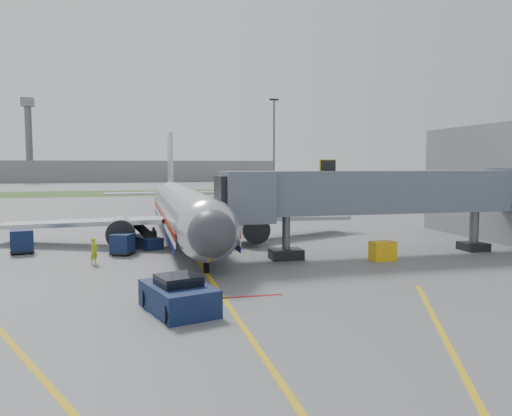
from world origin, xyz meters
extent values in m
plane|color=#565659|center=(0.00, 0.00, 0.00)|extent=(400.00, 400.00, 0.00)
cube|color=#2D4C1E|center=(0.00, 90.00, 0.01)|extent=(300.00, 25.00, 0.01)
cube|color=gold|center=(0.00, -2.00, 0.00)|extent=(0.25, 50.00, 0.01)
cube|color=maroon|center=(0.00, -4.00, 0.00)|extent=(6.00, 0.25, 0.01)
cube|color=gold|center=(-6.00, -14.00, 0.00)|extent=(9.52, 20.04, 0.01)
cube|color=gold|center=(6.00, -14.00, 0.00)|extent=(9.52, 20.04, 0.01)
cylinder|color=silver|center=(0.00, 15.00, 2.70)|extent=(3.80, 28.00, 3.80)
sphere|color=silver|center=(0.00, 1.00, 2.70)|extent=(3.80, 3.80, 3.80)
sphere|color=#38383D|center=(0.00, -0.30, 2.70)|extent=(2.74, 2.74, 2.74)
cube|color=black|center=(0.00, 0.60, 3.25)|extent=(2.20, 1.20, 0.55)
cone|color=silver|center=(0.00, 31.50, 2.70)|extent=(3.80, 5.00, 3.80)
cube|color=#B7BAC1|center=(0.00, 31.00, 6.70)|extent=(0.35, 4.20, 7.00)
cube|color=#B7BAC1|center=(-8.50, 15.00, 1.80)|extent=(15.10, 8.59, 1.13)
cube|color=#B7BAC1|center=(8.50, 15.00, 1.80)|extent=(15.10, 8.59, 1.13)
cylinder|color=silver|center=(-5.20, 12.00, 1.35)|extent=(2.10, 3.60, 2.10)
cylinder|color=silver|center=(5.20, 12.00, 1.35)|extent=(2.10, 3.60, 2.10)
cube|color=maroon|center=(1.92, 15.00, 2.35)|extent=(0.05, 28.00, 0.45)
cube|color=#0E105F|center=(1.92, 15.00, 1.45)|extent=(0.05, 28.00, 0.35)
cylinder|color=black|center=(0.00, 2.00, 0.30)|extent=(0.28, 0.70, 0.70)
cylinder|color=black|center=(-2.60, 15.50, 0.45)|extent=(0.50, 1.00, 1.00)
cylinder|color=black|center=(2.60, 15.50, 0.45)|extent=(0.50, 1.00, 1.00)
cube|color=slate|center=(13.00, 5.00, 4.60)|extent=(20.00, 3.00, 3.00)
cube|color=slate|center=(3.20, 5.00, 4.40)|extent=(3.20, 3.60, 3.40)
cube|color=black|center=(2.00, 5.00, 4.40)|extent=(1.60, 3.00, 2.80)
cube|color=#E9A80D|center=(9.00, 5.00, 6.40)|extent=(1.20, 0.15, 1.00)
cylinder|color=#595B60|center=(6.00, 5.00, 1.55)|extent=(0.56, 0.56, 3.10)
cube|color=black|center=(6.00, 5.00, 0.35)|extent=(2.20, 1.60, 0.70)
cylinder|color=#595B60|center=(21.00, 5.00, 1.55)|extent=(0.70, 0.70, 3.10)
cube|color=black|center=(21.00, 5.00, 0.30)|extent=(1.80, 1.80, 0.60)
cylinder|color=#595B60|center=(25.00, 75.00, 10.00)|extent=(0.44, 0.44, 20.00)
cube|color=black|center=(25.00, 75.00, 20.20)|extent=(2.00, 0.40, 0.40)
cube|color=slate|center=(-10.00, 170.00, 4.00)|extent=(120.00, 14.00, 8.00)
cylinder|color=#595B60|center=(-40.00, 165.00, 14.00)|extent=(2.40, 2.40, 28.00)
cube|color=slate|center=(-40.00, 165.00, 28.50)|extent=(4.00, 4.00, 3.00)
cube|color=#0C1138|center=(-2.34, -5.68, 0.60)|extent=(3.48, 4.49, 1.21)
cube|color=black|center=(-2.34, -5.68, 1.37)|extent=(2.20, 2.20, 0.55)
cylinder|color=black|center=(-2.87, -7.34, 0.44)|extent=(0.49, 0.91, 0.88)
cylinder|color=black|center=(-0.98, -6.76, 0.44)|extent=(0.49, 0.91, 0.88)
cylinder|color=black|center=(-3.71, -4.61, 0.44)|extent=(0.49, 0.91, 0.88)
cylinder|color=black|center=(-1.82, -4.03, 0.44)|extent=(0.49, 0.91, 0.88)
cube|color=#0C1138|center=(-5.06, 9.38, 0.84)|extent=(1.82, 1.82, 1.38)
cube|color=black|center=(-5.06, 9.38, 0.16)|extent=(1.88, 1.88, 0.11)
cylinder|color=black|center=(-5.77, 9.11, 0.12)|extent=(0.28, 0.31, 0.25)
cylinder|color=black|center=(-4.80, 8.67, 0.12)|extent=(0.28, 0.31, 0.25)
cylinder|color=black|center=(-5.32, 10.08, 0.12)|extent=(0.28, 0.31, 0.25)
cylinder|color=black|center=(-4.35, 9.64, 0.12)|extent=(0.28, 0.31, 0.25)
cube|color=#0C1138|center=(-12.28, 11.80, 0.96)|extent=(1.84, 1.84, 1.57)
cube|color=black|center=(-12.28, 11.80, 0.18)|extent=(1.90, 1.90, 0.12)
cylinder|color=black|center=(-12.76, 11.09, 0.14)|extent=(0.27, 0.32, 0.28)
cylinder|color=black|center=(-11.56, 11.32, 0.14)|extent=(0.27, 0.32, 0.28)
cylinder|color=black|center=(-12.99, 12.28, 0.14)|extent=(0.27, 0.32, 0.28)
cylinder|color=black|center=(-11.79, 12.52, 0.14)|extent=(0.27, 0.32, 0.28)
cube|color=#0C1138|center=(-3.38, 12.28, 0.45)|extent=(2.76, 3.83, 0.89)
cube|color=black|center=(-3.59, 12.73, 1.39)|extent=(2.49, 4.01, 1.40)
cylinder|color=black|center=(-3.29, 10.90, 0.28)|extent=(0.43, 0.60, 0.56)
cylinder|color=black|center=(-2.39, 11.31, 0.28)|extent=(0.43, 0.60, 0.56)
cylinder|color=black|center=(-4.37, 13.25, 0.28)|extent=(0.43, 0.60, 0.56)
cylinder|color=black|center=(-3.47, 13.66, 0.28)|extent=(0.43, 0.60, 0.56)
cube|color=#E9A80D|center=(12.30, 3.00, 0.65)|extent=(1.69, 1.18, 1.30)
cylinder|color=black|center=(11.76, 2.97, 0.16)|extent=(0.24, 0.34, 0.33)
cylinder|color=black|center=(12.84, 3.03, 0.16)|extent=(0.24, 0.34, 0.33)
imported|color=#A5C717|center=(-6.80, 6.21, 0.88)|extent=(0.72, 0.77, 1.77)
camera|label=1|loc=(-4.19, -27.69, 6.55)|focal=35.00mm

